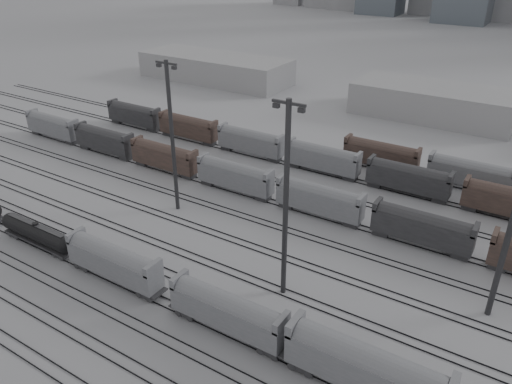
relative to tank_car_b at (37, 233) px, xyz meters
The scene contains 12 objects.
ground 23.95m from the tank_car_b, ahead, with size 900.00×900.00×0.00m, color #B6B7BB.
tracks 29.06m from the tank_car_b, 34.70° to the left, with size 220.00×71.50×0.16m.
tank_car_b is the anchor object (origin of this frame).
hopper_car_a 16.48m from the tank_car_b, ahead, with size 15.13×3.01×5.41m.
hopper_car_b 35.06m from the tank_car_b, ahead, with size 15.00×2.98×5.36m.
hopper_car_c 51.88m from the tank_car_b, ahead, with size 16.84×3.35×6.02m.
light_mast_b 25.29m from the tank_car_b, 63.33° to the left, with size 4.08×0.65×25.50m.
light_mast_c 39.91m from the tank_car_b, 15.36° to the left, with size 4.20×0.67×26.25m.
bg_string_near 44.44m from the tank_car_b, 44.24° to the left, with size 151.00×3.00×5.60m.
bg_string_mid 62.92m from the tank_car_b, 48.33° to the left, with size 151.00×3.00×5.60m.
warehouse_left 100.73m from the tank_car_b, 111.05° to the left, with size 50.00×18.00×8.00m, color #A5A5A7.
warehouse_mid 99.92m from the tank_car_b, 70.21° to the left, with size 40.00×18.00×8.00m, color #A5A5A7.
Camera 1 is at (38.12, -35.43, 41.81)m, focal length 35.00 mm.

